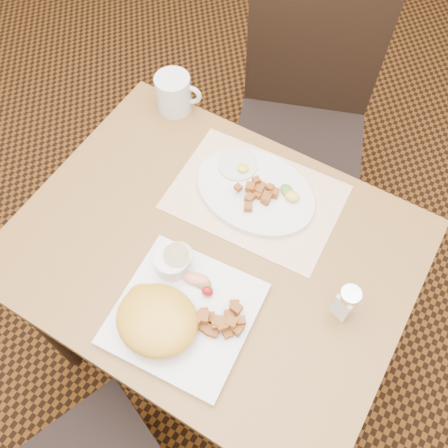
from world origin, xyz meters
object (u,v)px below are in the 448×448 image
chair_far (303,113)px  salt_shaker (346,302)px  table (212,267)px  plate_square (184,314)px  plate_oval (255,192)px  coffee_mug (174,93)px

chair_far → salt_shaker: size_ratio=9.70×
table → chair_far: (-0.06, 0.67, -0.10)m
plate_square → salt_shaker: bearing=32.4°
plate_oval → plate_square: bearing=-86.4°
coffee_mug → plate_square: bearing=-54.6°
plate_oval → chair_far: bearing=98.9°
plate_square → salt_shaker: salt_shaker is taller
plate_square → coffee_mug: coffee_mug is taller
chair_far → plate_square: size_ratio=3.46×
table → plate_oval: 0.22m
salt_shaker → table: bearing=-178.1°
plate_square → coffee_mug: size_ratio=2.33×
table → chair_far: 0.68m
plate_square → plate_oval: bearing=93.6°
plate_square → plate_oval: (-0.02, 0.35, 0.00)m
chair_far → plate_oval: (0.08, -0.49, 0.22)m
chair_far → plate_square: (0.10, -0.84, 0.22)m
plate_square → plate_oval: 0.35m
table → plate_oval: (0.01, 0.18, 0.12)m
table → salt_shaker: (0.32, 0.01, 0.16)m
table → coffee_mug: (-0.31, 0.32, 0.16)m
coffee_mug → salt_shaker: bearing=-26.0°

